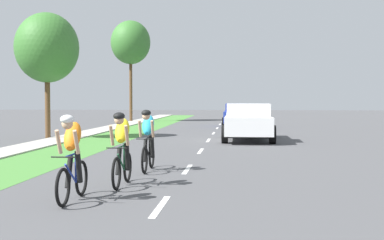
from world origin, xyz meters
TOP-DOWN VIEW (x-y plane):
  - ground_plane at (0.00, 20.00)m, footprint 120.00×120.00m
  - grass_verge at (-4.69, 20.00)m, footprint 2.46×70.00m
  - sidewalk_concrete at (-6.64, 20.00)m, footprint 1.45×70.00m
  - lane_markings_center at (0.00, 24.00)m, footprint 0.12×53.13m
  - cyclist_lead at (-1.66, 7.96)m, footprint 0.42×1.72m
  - cyclist_trailing at (-1.13, 9.62)m, footprint 0.42×1.72m
  - cyclist_distant at (-0.98, 11.94)m, footprint 0.42×1.72m
  - pickup_white at (1.75, 21.64)m, footprint 2.22×5.10m
  - sedan_blue at (1.26, 33.10)m, footprint 1.98×4.30m
  - street_tree_near at (-7.48, 22.00)m, footprint 2.92×2.92m
  - street_tree_far at (-7.28, 39.46)m, footprint 3.15×3.15m

SIDE VIEW (x-z plane):
  - ground_plane at x=0.00m, z-range 0.00..0.00m
  - grass_verge at x=-4.69m, z-range 0.00..0.01m
  - lane_markings_center at x=0.00m, z-range 0.00..0.01m
  - sidewalk_concrete at x=-6.64m, z-range -0.05..0.06m
  - sedan_blue at x=1.26m, z-range 0.01..1.53m
  - cyclist_lead at x=-1.66m, z-range 0.02..1.60m
  - cyclist_trailing at x=-1.13m, z-range 0.02..1.60m
  - cyclist_distant at x=-0.98m, z-range 0.02..1.60m
  - pickup_white at x=1.75m, z-range 0.01..1.65m
  - street_tree_near at x=-7.48m, z-range 1.28..7.09m
  - street_tree_far at x=-7.28m, z-range 2.26..10.32m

